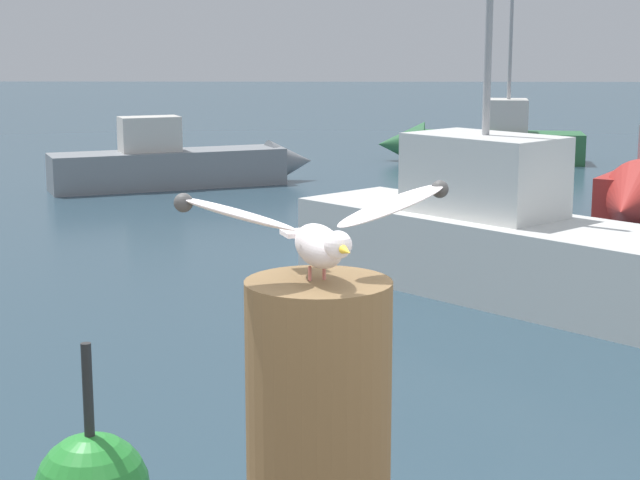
% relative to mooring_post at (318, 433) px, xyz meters
% --- Properties ---
extents(mooring_post, '(0.35, 0.35, 0.76)m').
position_rel_mooring_post_xyz_m(mooring_post, '(0.00, 0.00, 0.00)').
color(mooring_post, brown).
rests_on(mooring_post, harbor_quay).
extents(seagull, '(0.66, 0.38, 0.23)m').
position_rel_mooring_post_xyz_m(seagull, '(0.00, -0.00, 0.50)').
color(seagull, '#C66A60').
rests_on(seagull, mooring_post).
extents(boat_grey, '(4.89, 2.72, 1.36)m').
position_rel_mooring_post_xyz_m(boat_grey, '(-2.68, 16.75, -1.39)').
color(boat_grey, gray).
rests_on(boat_grey, ground_plane).
extents(boat_white, '(5.06, 5.17, 4.80)m').
position_rel_mooring_post_xyz_m(boat_white, '(2.21, 8.23, -1.24)').
color(boat_white, silver).
rests_on(boat_white, ground_plane).
extents(boat_green, '(4.54, 1.58, 4.45)m').
position_rel_mooring_post_xyz_m(boat_green, '(3.09, 20.63, -1.37)').
color(boat_green, '#2D6B3D').
rests_on(boat_green, ground_plane).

